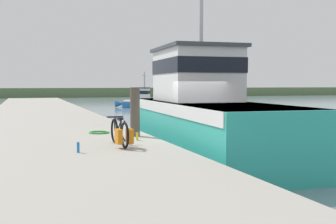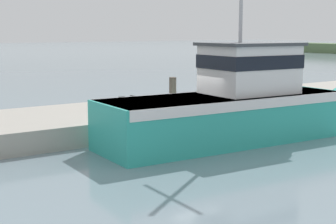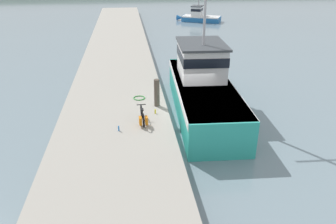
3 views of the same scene
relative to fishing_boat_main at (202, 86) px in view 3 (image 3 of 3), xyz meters
The scene contains 9 objects.
ground_plane 2.38m from the fishing_boat_main, 115.94° to the right, with size 320.00×320.00×0.00m, color gray.
dock_pier 5.31m from the fishing_boat_main, 160.80° to the right, with size 5.50×80.00×0.83m, color #A39E93.
fishing_boat_main is the anchor object (origin of this frame).
boat_green_anchored 29.56m from the fishing_boat_main, 78.00° to the left, with size 6.16×4.11×3.75m.
bicycle_touring 4.70m from the fishing_boat_main, 139.15° to the right, with size 0.47×1.69×0.73m.
mooring_post 2.90m from the fishing_boat_main, 157.72° to the right, with size 0.29×0.29×1.48m, color #51473D.
hose_coil 3.63m from the fishing_boat_main, behind, with size 0.66×0.66×0.05m, color green.
water_bottle_on_curb 5.99m from the fishing_boat_main, 141.79° to the right, with size 0.06×0.06×0.24m, color blue.
water_bottle_by_bike 3.56m from the fishing_boat_main, 144.28° to the right, with size 0.07×0.07×0.22m, color yellow.
Camera 3 is at (-3.28, -15.37, 7.98)m, focal length 35.00 mm.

